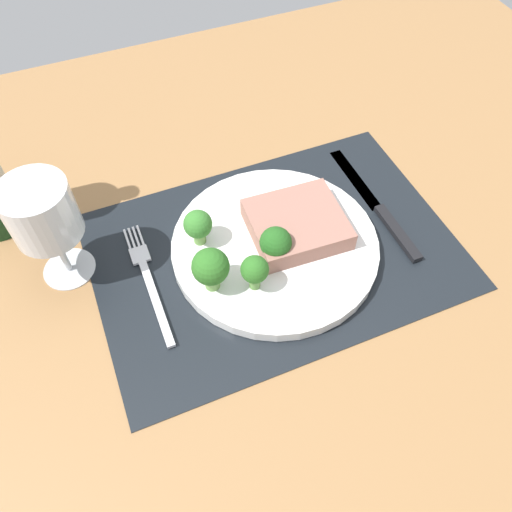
# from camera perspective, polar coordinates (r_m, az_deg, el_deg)

# --- Properties ---
(ground_plane) EXTENTS (1.40, 1.10, 0.03)m
(ground_plane) POSITION_cam_1_polar(r_m,az_deg,el_deg) (0.69, 2.06, -0.21)
(ground_plane) COLOR #996D42
(placemat) EXTENTS (0.47, 0.32, 0.00)m
(placemat) POSITION_cam_1_polar(r_m,az_deg,el_deg) (0.68, 2.10, 0.62)
(placemat) COLOR black
(placemat) RESTS_ON ground_plane
(plate) EXTENTS (0.27, 0.27, 0.02)m
(plate) POSITION_cam_1_polar(r_m,az_deg,el_deg) (0.67, 2.12, 1.11)
(plate) COLOR white
(plate) RESTS_ON placemat
(steak) EXTENTS (0.12, 0.11, 0.03)m
(steak) POSITION_cam_1_polar(r_m,az_deg,el_deg) (0.66, 4.57, 3.57)
(steak) COLOR #9E6B5B
(steak) RESTS_ON plate
(broccoli_front_edge) EXTENTS (0.04, 0.04, 0.06)m
(broccoli_front_edge) POSITION_cam_1_polar(r_m,az_deg,el_deg) (0.59, -5.09, -1.31)
(broccoli_front_edge) COLOR #6B994C
(broccoli_front_edge) RESTS_ON plate
(broccoli_back_left) EXTENTS (0.03, 0.03, 0.05)m
(broccoli_back_left) POSITION_cam_1_polar(r_m,az_deg,el_deg) (0.60, -0.15, -1.62)
(broccoli_back_left) COLOR #5B8942
(broccoli_back_left) RESTS_ON plate
(broccoli_near_steak) EXTENTS (0.04, 0.04, 0.05)m
(broccoli_near_steak) POSITION_cam_1_polar(r_m,az_deg,el_deg) (0.62, 2.21, 1.46)
(broccoli_near_steak) COLOR #6B994C
(broccoli_near_steak) RESTS_ON plate
(broccoli_center) EXTENTS (0.04, 0.04, 0.05)m
(broccoli_center) POSITION_cam_1_polar(r_m,az_deg,el_deg) (0.64, -6.50, 3.44)
(broccoli_center) COLOR #6B994C
(broccoli_center) RESTS_ON plate
(fork) EXTENTS (0.02, 0.19, 0.01)m
(fork) POSITION_cam_1_polar(r_m,az_deg,el_deg) (0.66, -11.89, -2.71)
(fork) COLOR silver
(fork) RESTS_ON placemat
(knife) EXTENTS (0.02, 0.23, 0.01)m
(knife) POSITION_cam_1_polar(r_m,az_deg,el_deg) (0.74, 13.73, 5.00)
(knife) COLOR black
(knife) RESTS_ON placemat
(wine_glass) EXTENTS (0.08, 0.08, 0.15)m
(wine_glass) POSITION_cam_1_polar(r_m,az_deg,el_deg) (0.62, -22.70, 4.10)
(wine_glass) COLOR silver
(wine_glass) RESTS_ON ground_plane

